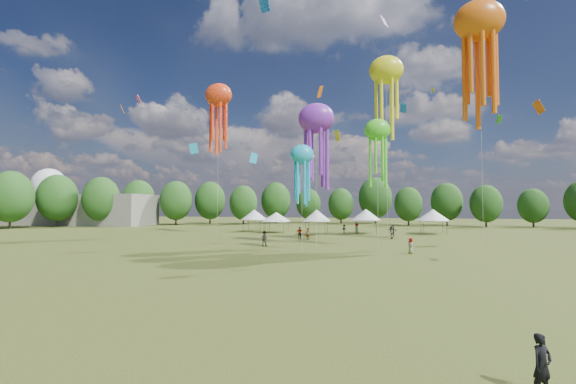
# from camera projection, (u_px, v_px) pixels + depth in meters

# --- Properties ---
(ground) EXTENTS (300.00, 300.00, 0.00)m
(ground) POSITION_uv_depth(u_px,v_px,m) (249.00, 347.00, 12.98)
(ground) COLOR #384416
(ground) RESTS_ON ground
(observer_main) EXTENTS (0.69, 0.62, 1.58)m
(observer_main) POSITION_uv_depth(u_px,v_px,m) (542.00, 365.00, 9.70)
(observer_main) COLOR black
(observer_main) RESTS_ON ground
(spectator_near) EXTENTS (0.91, 0.71, 1.86)m
(spectator_near) POSITION_uv_depth(u_px,v_px,m) (264.00, 239.00, 46.14)
(spectator_near) COLOR gray
(spectator_near) RESTS_ON ground
(spectators_far) EXTENTS (15.45, 29.62, 1.90)m
(spectators_far) POSITION_uv_depth(u_px,v_px,m) (363.00, 232.00, 58.77)
(spectators_far) COLOR gray
(spectators_far) RESTS_ON ground
(festival_tents) EXTENTS (38.58, 12.22, 4.46)m
(festival_tents) POSITION_uv_depth(u_px,v_px,m) (333.00, 215.00, 68.46)
(festival_tents) COLOR #47474C
(festival_tents) RESTS_ON ground
(show_kites) EXTENTS (45.25, 21.25, 31.95)m
(show_kites) POSITION_uv_depth(u_px,v_px,m) (372.00, 87.00, 50.77)
(show_kites) COLOR purple
(show_kites) RESTS_ON ground
(small_kites) EXTENTS (74.64, 64.58, 45.41)m
(small_kites) POSITION_uv_depth(u_px,v_px,m) (326.00, 46.00, 55.13)
(small_kites) COLOR purple
(small_kites) RESTS_ON ground
(treeline) EXTENTS (201.57, 95.24, 13.43)m
(treeline) POSITION_uv_depth(u_px,v_px,m) (331.00, 198.00, 75.00)
(treeline) COLOR #38281C
(treeline) RESTS_ON ground
(hangar) EXTENTS (40.00, 12.00, 8.00)m
(hangar) POSITION_uv_depth(u_px,v_px,m) (79.00, 210.00, 99.25)
(hangar) COLOR gray
(hangar) RESTS_ON ground
(radome) EXTENTS (9.00, 9.00, 16.00)m
(radome) POSITION_uv_depth(u_px,v_px,m) (49.00, 189.00, 108.88)
(radome) COLOR white
(radome) RESTS_ON ground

